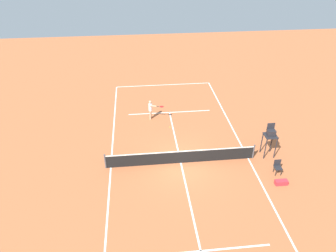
% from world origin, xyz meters
% --- Properties ---
extents(ground_plane, '(60.00, 60.00, 0.00)m').
position_xyz_m(ground_plane, '(0.00, 0.00, 0.00)').
color(ground_plane, '#B76038').
extents(court_lines, '(9.22, 24.60, 0.01)m').
position_xyz_m(court_lines, '(0.00, 0.00, 0.00)').
color(court_lines, white).
rests_on(court_lines, ground).
extents(tennis_net, '(9.82, 0.10, 1.07)m').
position_xyz_m(tennis_net, '(0.00, 0.00, 0.50)').
color(tennis_net, '#4C4C51').
rests_on(tennis_net, ground).
extents(player_serving, '(1.20, 0.83, 1.64)m').
position_xyz_m(player_serving, '(1.58, -5.87, 0.97)').
color(player_serving, '#D8A884').
rests_on(player_serving, ground).
extents(tennis_ball, '(0.07, 0.07, 0.07)m').
position_xyz_m(tennis_ball, '(0.22, -4.39, 0.03)').
color(tennis_ball, '#CCE033').
rests_on(tennis_ball, ground).
extents(umpire_chair, '(0.80, 0.80, 2.41)m').
position_xyz_m(umpire_chair, '(-5.93, -0.25, 1.61)').
color(umpire_chair, '#232328').
rests_on(umpire_chair, ground).
extents(courtside_chair_near, '(0.44, 0.46, 0.95)m').
position_xyz_m(courtside_chair_near, '(-5.84, 1.65, 0.53)').
color(courtside_chair_near, '#262626').
rests_on(courtside_chair_near, ground).
extents(equipment_bag, '(0.76, 0.32, 0.30)m').
position_xyz_m(equipment_bag, '(-5.71, 2.68, 0.15)').
color(equipment_bag, red).
rests_on(equipment_bag, ground).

